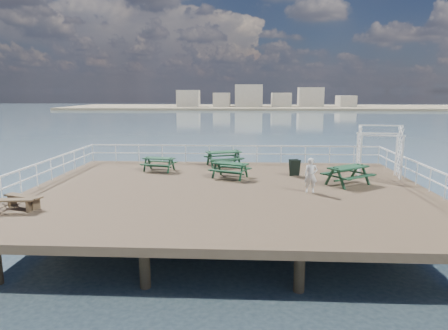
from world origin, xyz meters
TOP-DOWN VIEW (x-y plane):
  - ground at (0.00, 0.00)m, footprint 18.00×14.00m
  - sea_backdrop at (12.54, 134.07)m, footprint 300.00×300.00m
  - railing at (-0.07, 2.57)m, footprint 17.77×13.76m
  - picnic_table_a at (-4.03, 4.03)m, footprint 1.94×1.68m
  - picnic_table_b at (-0.52, 5.69)m, footprint 2.47×2.24m
  - picnic_table_c at (5.59, 1.16)m, footprint 2.61×2.51m
  - picnic_table_d at (-0.02, 2.39)m, footprint 2.22×2.03m
  - flat_bench_near at (-7.65, -3.30)m, footprint 1.67×0.92m
  - flat_bench_far at (-7.80, -3.86)m, footprint 1.69×0.57m
  - trellis_arbor at (7.60, 3.09)m, footprint 2.27×1.38m
  - sandwich_board at (3.32, 3.07)m, footprint 0.62×0.52m
  - person at (3.60, -0.40)m, footprint 0.58×0.41m

SIDE VIEW (x-z plane):
  - sea_backdrop at x=12.54m, z-range -5.11..4.09m
  - ground at x=0.00m, z-range -0.30..0.00m
  - flat_bench_near at x=-7.65m, z-range 0.12..0.59m
  - flat_bench_far at x=-7.80m, z-range 0.12..0.60m
  - sandwich_board at x=3.32m, z-range -0.01..0.86m
  - picnic_table_a at x=-4.03m, z-range 0.12..0.94m
  - picnic_table_d at x=-0.02m, z-range 0.12..1.00m
  - picnic_table_b at x=-0.52m, z-range 0.14..1.12m
  - picnic_table_c at x=5.59m, z-range 0.14..1.13m
  - person at x=3.60m, z-range 0.00..1.52m
  - railing at x=-0.07m, z-range 0.32..1.42m
  - trellis_arbor at x=7.60m, z-range -0.15..2.53m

